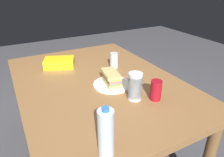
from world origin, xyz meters
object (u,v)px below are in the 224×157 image
chip_bag (59,63)px  paper_plate (112,84)px  soda_can_red (156,90)px  water_bottle_tall (106,133)px  soda_can_silver (114,60)px  dining_table (98,92)px  sandwich (112,78)px  plastic_cup_stack (135,86)px

chip_bag → paper_plate: bearing=136.7°
soda_can_red → water_bottle_tall: water_bottle_tall is taller
soda_can_red → soda_can_silver: 0.53m
paper_plate → chip_bag: 0.53m
dining_table → sandwich: bearing=-153.1°
dining_table → soda_can_silver: 0.30m
paper_plate → soda_can_red: (-0.28, -0.14, 0.05)m
sandwich → dining_table: bearing=26.9°
dining_table → paper_plate: (-0.11, -0.06, 0.10)m
sandwich → soda_can_red: size_ratio=1.61×
soda_can_red → plastic_cup_stack: (0.06, 0.11, 0.02)m
dining_table → soda_can_silver: size_ratio=12.07×
soda_can_red → chip_bag: bearing=26.0°
dining_table → sandwich: size_ratio=7.51×
sandwich → chip_bag: (0.47, 0.22, -0.02)m
soda_can_red → soda_can_silver: bearing=-1.3°
water_bottle_tall → sandwich: bearing=-30.0°
dining_table → chip_bag: chip_bag is taller
water_bottle_tall → paper_plate: bearing=-30.3°
paper_plate → dining_table: bearing=26.5°
sandwich → chip_bag: size_ratio=0.85×
soda_can_red → plastic_cup_stack: plastic_cup_stack is taller
sandwich → water_bottle_tall: water_bottle_tall is taller
dining_table → soda_can_silver: bearing=-55.9°
soda_can_silver → plastic_cup_stack: bearing=166.0°
water_bottle_tall → plastic_cup_stack: 0.46m
dining_table → soda_can_red: 0.47m
sandwich → soda_can_red: bearing=-152.8°
paper_plate → chip_bag: (0.48, 0.22, 0.03)m
paper_plate → chip_bag: bearing=25.1°
chip_bag → water_bottle_tall: bearing=107.0°
soda_can_red → chip_bag: soda_can_red is taller
dining_table → plastic_cup_stack: bearing=-163.9°
dining_table → soda_can_silver: (0.14, -0.21, 0.15)m
water_bottle_tall → soda_can_silver: water_bottle_tall is taller
soda_can_red → water_bottle_tall: size_ratio=0.54×
sandwich → water_bottle_tall: 0.61m
sandwich → plastic_cup_stack: size_ratio=1.17×
chip_bag → soda_can_silver: (-0.22, -0.38, 0.03)m
paper_plate → water_bottle_tall: (-0.52, 0.30, 0.10)m
chip_bag → water_bottle_tall: water_bottle_tall is taller
water_bottle_tall → plastic_cup_stack: (0.31, -0.34, -0.02)m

